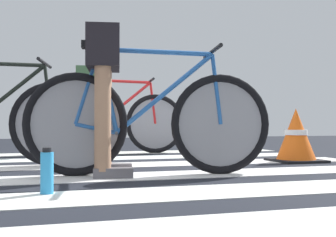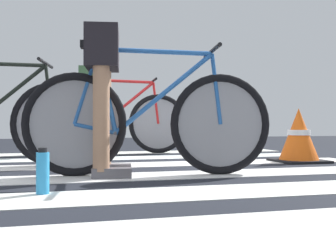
# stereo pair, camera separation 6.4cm
# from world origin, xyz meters

# --- Properties ---
(ground) EXTENTS (18.00, 14.00, 0.02)m
(ground) POSITION_xyz_m (0.00, 0.00, 0.01)
(ground) COLOR black
(crosswalk_markings) EXTENTS (5.46, 4.23, 0.00)m
(crosswalk_markings) POSITION_xyz_m (-0.02, -0.22, 0.02)
(crosswalk_markings) COLOR silver
(crosswalk_markings) RESTS_ON ground
(bicycle_1_of_3) EXTENTS (1.72, 0.54, 0.93)m
(bicycle_1_of_3) POSITION_xyz_m (0.32, -0.57, 0.41)
(bicycle_1_of_3) COLOR black
(bicycle_1_of_3) RESTS_ON ground
(cyclist_1_of_3) EXTENTS (0.37, 0.44, 1.02)m
(cyclist_1_of_3) POSITION_xyz_m (0.01, -0.52, 0.68)
(cyclist_1_of_3) COLOR #A87A5B
(cyclist_1_of_3) RESTS_ON ground
(bicycle_3_of_3) EXTENTS (1.73, 0.52, 0.93)m
(bicycle_3_of_3) POSITION_xyz_m (0.38, 1.57, 0.41)
(bicycle_3_of_3) COLOR black
(bicycle_3_of_3) RESTS_ON ground
(cyclist_3_of_3) EXTENTS (0.35, 0.43, 1.02)m
(cyclist_3_of_3) POSITION_xyz_m (0.07, 1.60, 0.68)
(cyclist_3_of_3) COLOR brown
(cyclist_3_of_3) RESTS_ON ground
(water_bottle) EXTENTS (0.07, 0.07, 0.24)m
(water_bottle) POSITION_xyz_m (-0.36, -1.20, 0.13)
(water_bottle) COLOR #2D95D7
(water_bottle) RESTS_ON ground
(traffic_cone) EXTENTS (0.44, 0.44, 0.51)m
(traffic_cone) POSITION_xyz_m (1.90, 0.07, 0.26)
(traffic_cone) COLOR black
(traffic_cone) RESTS_ON ground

